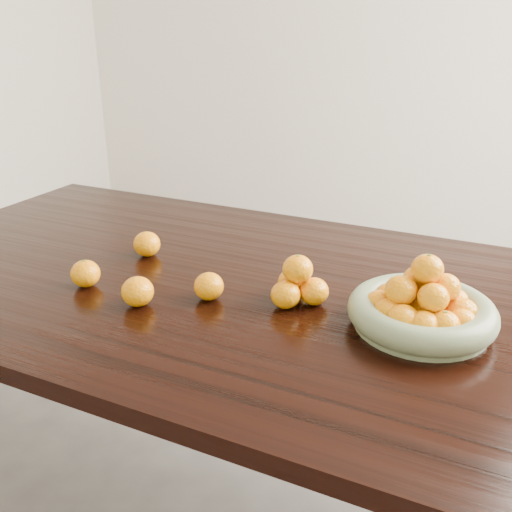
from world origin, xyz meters
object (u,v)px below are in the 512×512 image
at_px(dining_table, 257,318).
at_px(loose_orange_0, 85,274).
at_px(orange_pyramid, 297,284).
at_px(fruit_bowl, 422,309).

height_order(dining_table, loose_orange_0, loose_orange_0).
height_order(orange_pyramid, loose_orange_0, orange_pyramid).
xyz_separation_m(fruit_bowl, loose_orange_0, (-0.73, -0.14, -0.01)).
xyz_separation_m(fruit_bowl, orange_pyramid, (-0.26, -0.00, 0.00)).
bearing_deg(fruit_bowl, orange_pyramid, -179.32).
xyz_separation_m(orange_pyramid, loose_orange_0, (-0.47, -0.13, -0.01)).
bearing_deg(dining_table, orange_pyramid, -20.15).
bearing_deg(loose_orange_0, dining_table, 26.57).
relative_size(dining_table, orange_pyramid, 15.74).
distance_m(dining_table, loose_orange_0, 0.41).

